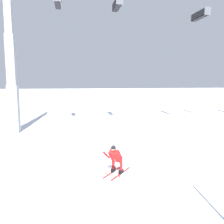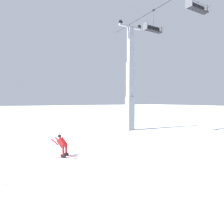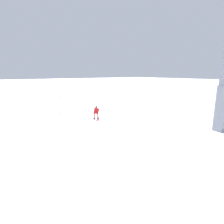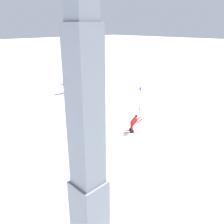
% 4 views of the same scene
% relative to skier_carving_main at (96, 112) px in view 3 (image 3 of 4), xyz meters
% --- Properties ---
extents(ground_plane, '(260.00, 260.00, 0.00)m').
position_rel_skier_carving_main_xyz_m(ground_plane, '(-0.95, -0.00, -0.75)').
color(ground_plane, white).
extents(skier_carving_main, '(1.52, 1.61, 1.45)m').
position_rel_skier_carving_main_xyz_m(skier_carving_main, '(0.00, 0.00, 0.00)').
color(skier_carving_main, red).
rests_on(skier_carving_main, ground_plane).
extents(trail_marker_pole, '(0.07, 0.28, 2.35)m').
position_rel_skier_carving_main_xyz_m(trail_marker_pole, '(2.50, -3.84, 0.51)').
color(trail_marker_pole, blue).
rests_on(trail_marker_pole, ground_plane).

